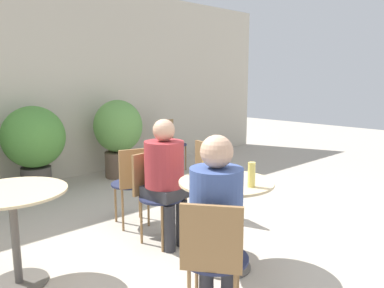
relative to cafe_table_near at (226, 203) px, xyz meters
name	(u,v)px	position (x,y,z in m)	size (l,w,h in m)	color
ground_plane	(209,276)	(-0.20, -0.01, -0.56)	(20.00, 20.00, 0.00)	#B2A899
storefront_wall	(27,82)	(-0.20, 3.64, 0.94)	(10.00, 0.06, 3.00)	beige
cafe_table_near	(226,203)	(0.00, 0.00, 0.00)	(0.76, 0.76, 0.74)	#514C47
cafe_table_far	(13,213)	(-1.34, 0.91, 0.01)	(0.79, 0.79, 0.74)	#514C47
bistro_chair_0	(155,188)	(-0.09, 0.82, -0.04)	(0.42, 0.44, 0.86)	#232847
bistro_chair_1	(213,253)	(-0.66, -0.49, -0.04)	(0.48, 0.48, 0.86)	#232847
bistro_chair_3	(134,179)	(-0.05, 1.23, -0.04)	(0.44, 0.46, 0.86)	#232847
bistro_chair_4	(197,173)	(0.61, 0.97, -0.04)	(0.45, 0.43, 0.86)	#232847
bistro_chair_5	(170,140)	(1.86, 2.92, -0.04)	(0.42, 0.44, 0.86)	#232847
seated_person_0	(166,172)	(-0.08, 0.67, 0.15)	(0.36, 0.39, 1.19)	#2D2D33
seated_person_1	(216,212)	(-0.55, -0.40, 0.17)	(0.42, 0.42, 1.22)	#2D2D33
beer_glass_0	(252,175)	(0.02, -0.24, 0.28)	(0.06, 0.06, 0.19)	#DBC65B
beer_glass_1	(206,164)	(0.01, 0.24, 0.28)	(0.06, 0.06, 0.20)	#B28433
potted_plant_1	(34,141)	(-0.33, 3.17, 0.16)	(0.83, 0.83, 1.19)	#47423D
potted_plant_2	(118,132)	(0.96, 3.12, 0.17)	(0.76, 0.76, 1.22)	brown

